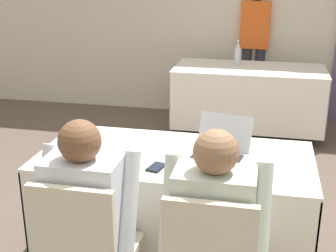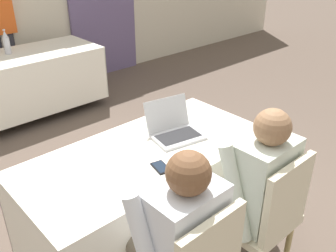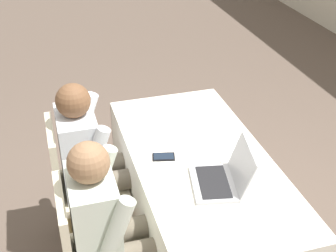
# 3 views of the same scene
# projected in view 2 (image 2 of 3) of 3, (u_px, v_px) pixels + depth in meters

# --- Properties ---
(ground_plane) EXTENTS (24.00, 24.00, 0.00)m
(ground_plane) POSITION_uv_depth(u_px,v_px,m) (149.00, 240.00, 2.69)
(ground_plane) COLOR brown
(conference_table_near) EXTENTS (1.62, 0.77, 0.75)m
(conference_table_near) POSITION_uv_depth(u_px,v_px,m) (147.00, 175.00, 2.42)
(conference_table_near) COLOR white
(conference_table_near) RESTS_ON ground_plane
(conference_table_far) EXTENTS (1.62, 0.77, 0.75)m
(conference_table_far) POSITION_uv_depth(u_px,v_px,m) (28.00, 69.00, 4.28)
(conference_table_far) COLOR white
(conference_table_far) RESTS_ON ground_plane
(laptop) EXTENTS (0.37, 0.35, 0.23)m
(laptop) POSITION_uv_depth(u_px,v_px,m) (175.00, 130.00, 2.49)
(laptop) COLOR #B7B7BC
(laptop) RESTS_ON conference_table_near
(cell_phone) EXTENTS (0.10, 0.14, 0.01)m
(cell_phone) POSITION_uv_depth(u_px,v_px,m) (161.00, 167.00, 2.16)
(cell_phone) COLOR black
(cell_phone) RESTS_ON conference_table_near
(paper_beside_laptop) EXTENTS (0.29, 0.35, 0.00)m
(paper_beside_laptop) POSITION_uv_depth(u_px,v_px,m) (126.00, 167.00, 2.17)
(paper_beside_laptop) COLOR white
(paper_beside_laptop) RESTS_ON conference_table_near
(water_bottle) EXTENTS (0.07, 0.07, 0.27)m
(water_bottle) POSITION_uv_depth(u_px,v_px,m) (6.00, 43.00, 4.12)
(water_bottle) COLOR #B7B7C1
(water_bottle) RESTS_ON conference_table_far
(chair_near_right) EXTENTS (0.44, 0.44, 0.91)m
(chair_near_right) POSITION_uv_depth(u_px,v_px,m) (264.00, 214.00, 2.18)
(chair_near_right) COLOR tan
(chair_near_right) RESTS_ON ground_plane
(person_checkered_shirt) EXTENTS (0.50, 0.52, 1.17)m
(person_checkered_shirt) POSITION_uv_depth(u_px,v_px,m) (175.00, 235.00, 1.81)
(person_checkered_shirt) COLOR #665B4C
(person_checkered_shirt) RESTS_ON ground_plane
(person_white_shirt) EXTENTS (0.50, 0.52, 1.17)m
(person_white_shirt) POSITION_uv_depth(u_px,v_px,m) (252.00, 184.00, 2.18)
(person_white_shirt) COLOR #665B4C
(person_white_shirt) RESTS_ON ground_plane
(person_red_shirt) EXTENTS (0.35, 0.21, 1.59)m
(person_red_shirt) POSITION_uv_depth(u_px,v_px,m) (0.00, 28.00, 4.57)
(person_red_shirt) COLOR #33333D
(person_red_shirt) RESTS_ON ground_plane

